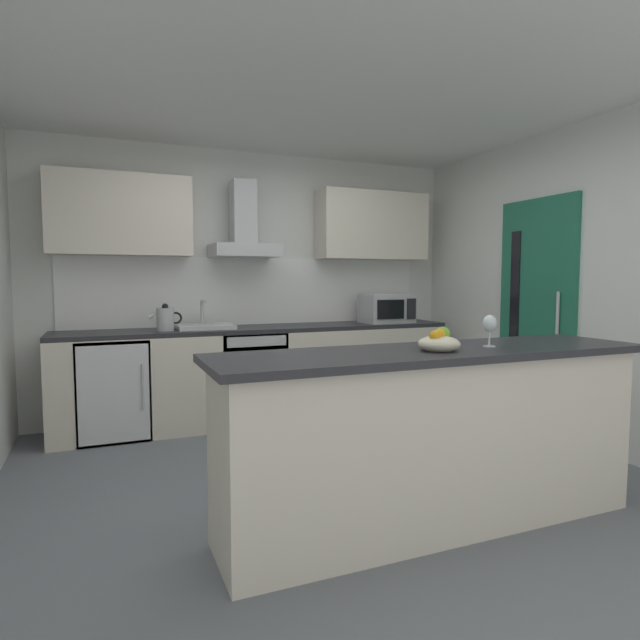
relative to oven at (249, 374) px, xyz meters
The scene contains 17 objects.
ground 1.71m from the oven, 84.65° to the right, with size 5.24×4.97×0.02m, color slate.
ceiling 2.71m from the oven, 84.65° to the right, with size 5.24×4.97×0.02m, color white.
wall_back 0.95m from the oven, 69.31° to the left, with size 5.24×0.12×2.60m, color silver.
wall_right 2.97m from the oven, 35.12° to the right, with size 0.12×4.97×2.60m, color silver.
backsplash_tile 0.85m from the oven, 65.34° to the left, with size 3.60×0.02×0.66m, color white.
counter_back 0.16m from the oven, ahead, with size 3.73×0.60×0.90m.
counter_island 2.47m from the oven, 81.09° to the right, with size 2.47×0.64×0.98m.
upper_cabinets 1.47m from the oven, 48.96° to the left, with size 3.68×0.32×0.70m.
side_door 2.65m from the oven, 29.19° to the right, with size 0.08×0.85×2.05m.
oven is the anchor object (origin of this frame).
refrigerator 1.20m from the oven, behind, with size 0.58×0.60×0.85m.
microwave 1.58m from the oven, ahead, with size 0.50×0.38×0.30m.
sink 0.62m from the oven, behind, with size 0.50×0.40×0.26m.
kettle 0.93m from the oven, behind, with size 0.29×0.15×0.24m.
range_hood 1.33m from the oven, 90.00° to the left, with size 0.62×0.45×0.72m.
wine_glass 2.66m from the oven, 74.02° to the right, with size 0.08×0.08×0.18m.
fruit_bowl 2.59m from the oven, 81.77° to the right, with size 0.22×0.22×0.13m.
Camera 1 is at (-1.43, -3.15, 1.35)m, focal length 29.61 mm.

